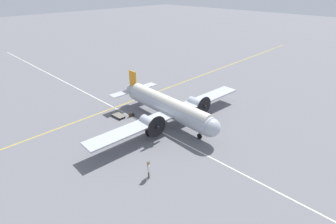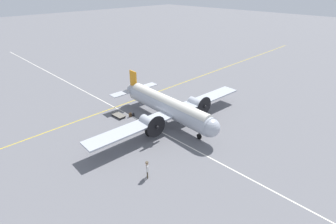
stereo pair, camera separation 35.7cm
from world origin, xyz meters
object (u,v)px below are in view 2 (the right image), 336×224
(crew_foreground, at_px, (147,168))
(suitcase_upright_spare, at_px, (133,115))
(suitcase_near_door, at_px, (130,115))
(airliner_main, at_px, (170,107))
(baggage_cart, at_px, (118,115))

(crew_foreground, relative_size, suitcase_upright_spare, 4.04)
(crew_foreground, relative_size, suitcase_near_door, 2.88)
(airliner_main, relative_size, suitcase_near_door, 39.04)
(crew_foreground, height_order, baggage_cart, crew_foreground)
(crew_foreground, distance_m, suitcase_upright_spare, 13.74)
(airliner_main, bearing_deg, suitcase_upright_spare, -153.33)
(airliner_main, xyz_separation_m, crew_foreground, (-9.55, -6.33, -1.25))
(crew_foreground, bearing_deg, baggage_cart, 11.56)
(suitcase_near_door, xyz_separation_m, suitcase_upright_spare, (0.43, -0.07, -0.09))
(suitcase_near_door, bearing_deg, suitcase_upright_spare, -8.57)
(suitcase_near_door, height_order, suitcase_upright_spare, suitcase_near_door)
(suitcase_upright_spare, bearing_deg, airliner_main, -66.56)
(crew_foreground, xyz_separation_m, suitcase_near_door, (6.83, 11.69, -0.87))
(airliner_main, xyz_separation_m, baggage_cart, (-3.89, 6.65, -2.14))
(crew_foreground, distance_m, baggage_cart, 14.19)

